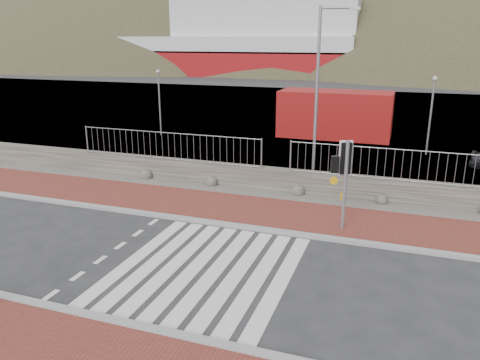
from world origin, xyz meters
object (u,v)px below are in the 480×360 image
at_px(ferry, 230,42).
at_px(streetlight, 320,90).
at_px(shipping_container, 335,114).
at_px(traffic_signal_far, 345,166).

bearing_deg(ferry, streetlight, -66.40).
bearing_deg(shipping_container, ferry, 117.57).
relative_size(streetlight, shipping_container, 1.04).
distance_m(ferry, traffic_signal_far, 69.82).
height_order(ferry, traffic_signal_far, ferry).
bearing_deg(streetlight, traffic_signal_far, -78.93).
xyz_separation_m(ferry, traffic_signal_far, (27.75, -63.99, -3.21)).
distance_m(ferry, streetlight, 65.25).
bearing_deg(streetlight, ferry, 103.58).
bearing_deg(ferry, shipping_container, -62.66).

